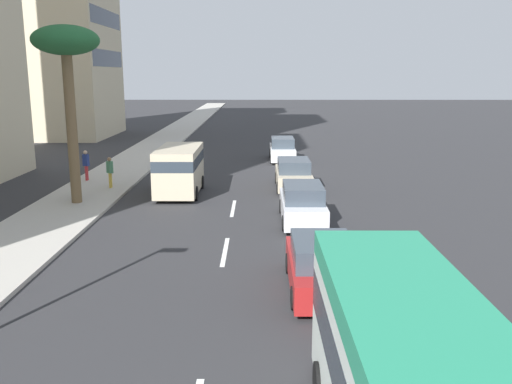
# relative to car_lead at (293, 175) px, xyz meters

# --- Properties ---
(ground_plane) EXTENTS (198.00, 198.00, 0.00)m
(ground_plane) POSITION_rel_car_lead_xyz_m (5.13, 3.12, -0.78)
(ground_plane) COLOR #2D2D30
(sidewalk_right) EXTENTS (162.00, 3.80, 0.15)m
(sidewalk_right) POSITION_rel_car_lead_xyz_m (5.13, 10.84, -0.71)
(sidewalk_right) COLOR #B2ADA3
(sidewalk_right) RESTS_ON ground_plane
(lane_stripe_mid) EXTENTS (3.20, 0.16, 0.01)m
(lane_stripe_mid) POSITION_rel_car_lead_xyz_m (-11.00, 3.12, -0.78)
(lane_stripe_mid) COLOR silver
(lane_stripe_mid) RESTS_ON ground_plane
(lane_stripe_far) EXTENTS (3.20, 0.16, 0.01)m
(lane_stripe_far) POSITION_rel_car_lead_xyz_m (-4.58, 3.12, -0.78)
(lane_stripe_far) COLOR silver
(lane_stripe_far) RESTS_ON ground_plane
(car_lead) EXTENTS (4.56, 1.92, 1.66)m
(car_lead) POSITION_rel_car_lead_xyz_m (0.00, 0.00, 0.00)
(car_lead) COLOR beige
(car_lead) RESTS_ON ground_plane
(car_second) EXTENTS (4.68, 1.84, 1.67)m
(car_second) POSITION_rel_car_lead_xyz_m (-6.96, 0.04, 0.01)
(car_second) COLOR silver
(car_second) RESTS_ON ground_plane
(van_third) EXTENTS (4.91, 2.19, 2.48)m
(van_third) POSITION_rel_car_lead_xyz_m (-1.49, 6.07, 0.64)
(van_third) COLOR beige
(van_third) RESTS_ON ground_plane
(car_fourth) EXTENTS (4.47, 1.93, 1.59)m
(car_fourth) POSITION_rel_car_lead_xyz_m (-14.55, 0.07, -0.03)
(car_fourth) COLOR #A51E1E
(car_fourth) RESTS_ON ground_plane
(car_fifth) EXTENTS (4.71, 1.82, 1.70)m
(car_fifth) POSITION_rel_car_lead_xyz_m (9.97, 0.19, 0.02)
(car_fifth) COLOR white
(car_fifth) RESTS_ON ground_plane
(minibus_sixth) EXTENTS (6.48, 2.28, 3.08)m
(minibus_sixth) POSITION_rel_car_lead_xyz_m (-22.08, -0.30, 0.91)
(minibus_sixth) COLOR silver
(minibus_sixth) RESTS_ON ground_plane
(pedestrian_near_lamp) EXTENTS (0.37, 0.30, 1.56)m
(pedestrian_near_lamp) POSITION_rel_car_lead_xyz_m (-2.96, 11.00, 0.22)
(pedestrian_near_lamp) COLOR navy
(pedestrian_near_lamp) RESTS_ON sidewalk_right
(pedestrian_mid_block) EXTENTS (0.31, 0.37, 1.75)m
(pedestrian_mid_block) POSITION_rel_car_lead_xyz_m (1.56, 11.92, 0.34)
(pedestrian_mid_block) COLOR red
(pedestrian_mid_block) RESTS_ON sidewalk_right
(pedestrian_by_tree) EXTENTS (0.37, 0.39, 1.67)m
(pedestrian_by_tree) POSITION_rel_car_lead_xyz_m (-0.53, 9.98, 0.29)
(pedestrian_by_tree) COLOR gold
(pedestrian_by_tree) RESTS_ON sidewalk_right
(palm_tree) EXTENTS (3.04, 3.04, 8.26)m
(palm_tree) POSITION_rel_car_lead_xyz_m (-3.99, 10.70, 6.46)
(palm_tree) COLOR brown
(palm_tree) RESTS_ON sidewalk_right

